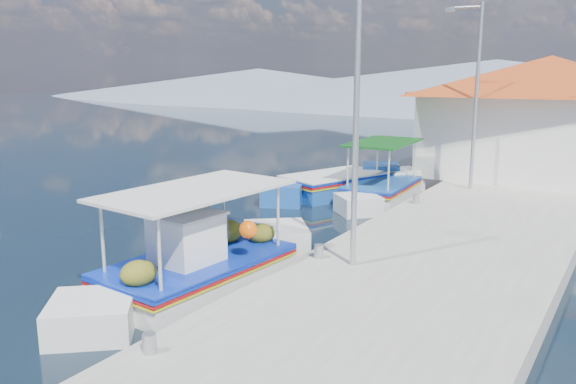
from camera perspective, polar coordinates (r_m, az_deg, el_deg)
The scene contains 9 objects.
ground at distance 13.60m, azimuth -15.60°, elevation -7.78°, with size 160.00×160.00×0.00m, color black.
quay at distance 15.60m, azimuth 17.02°, elevation -4.34°, with size 5.00×44.00×0.50m, color #AAA89F.
bollards at distance 15.45m, azimuth 8.85°, elevation -2.57°, with size 0.20×17.20×0.30m.
main_caique at distance 12.37m, azimuth -8.54°, elevation -7.25°, with size 2.48×7.13×2.36m.
caique_green_canopy at distance 20.48m, azimuth 9.15°, elevation 0.15°, with size 1.99×6.03×2.26m.
caique_blue_hull at distance 21.10m, azimuth 4.49°, elevation 0.56°, with size 3.41×6.12×1.16m.
harbor_building at distance 23.85m, azimuth 23.80°, elevation 6.88°, with size 10.49×10.49×4.40m.
lamp_post_near at distance 11.72m, azimuth 6.25°, elevation 8.75°, with size 1.21×0.14×6.00m.
lamp_post_far at distance 20.20m, azimuth 17.56°, elevation 9.65°, with size 1.21×0.14×6.00m.
Camera 1 is at (9.57, -8.54, 4.52)m, focal length 36.72 mm.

